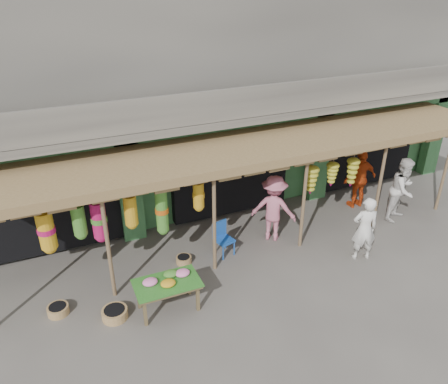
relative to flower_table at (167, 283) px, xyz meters
name	(u,v)px	position (x,y,z in m)	size (l,w,h in m)	color
ground	(264,250)	(2.98, 1.12, -0.68)	(80.00, 80.00, 0.00)	#514C47
building	(196,85)	(2.98, 5.99, 2.69)	(16.40, 6.80, 7.00)	gray
awning	(247,151)	(2.81, 1.92, 1.89)	(14.00, 2.70, 2.79)	brown
flower_table	(167,283)	(0.00, 0.00, 0.00)	(1.42, 0.84, 0.85)	brown
blue_chair	(222,236)	(1.93, 1.47, -0.18)	(0.53, 0.53, 0.91)	#194DA7
basket_left	(58,310)	(-2.26, 0.80, -0.59)	(0.46, 0.46, 0.19)	#926242
basket_mid	(115,314)	(-1.16, 0.18, -0.58)	(0.56, 0.56, 0.21)	olive
basket_right	(184,260)	(0.85, 1.45, -0.59)	(0.39, 0.39, 0.18)	#A3844C
person_front	(365,229)	(5.12, -0.18, 0.19)	(0.64, 0.42, 1.75)	silver
person_right	(403,189)	(7.49, 0.99, 0.28)	(0.94, 0.73, 1.93)	silver
person_vendor	(360,179)	(6.84, 2.12, 0.27)	(1.11, 0.46, 1.90)	#C23F12
person_shopper	(274,208)	(3.48, 1.56, 0.26)	(1.22, 0.70, 1.89)	#C1667C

